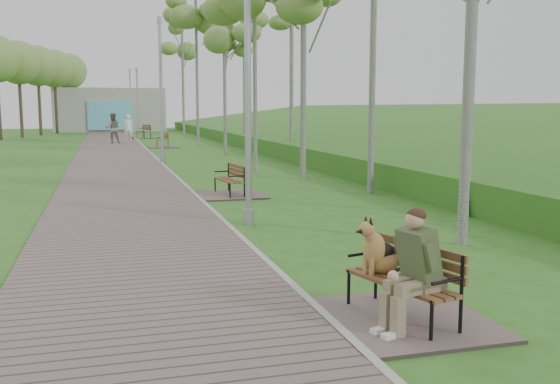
% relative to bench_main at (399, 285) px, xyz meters
% --- Properties ---
extents(ground, '(120.00, 120.00, 0.00)m').
position_rel_bench_main_xyz_m(ground, '(-0.69, 4.79, -0.41)').
color(ground, '#2E651C').
rests_on(ground, ground).
extents(walkway, '(3.50, 67.00, 0.04)m').
position_rel_bench_main_xyz_m(walkway, '(-2.44, 26.29, -0.39)').
color(walkway, '#6D5D58').
rests_on(walkway, ground).
extents(kerb, '(0.10, 67.00, 0.05)m').
position_rel_bench_main_xyz_m(kerb, '(-0.69, 26.29, -0.38)').
color(kerb, '#999993').
rests_on(kerb, ground).
extents(embankment, '(14.00, 70.00, 1.60)m').
position_rel_bench_main_xyz_m(embankment, '(11.31, 24.79, -0.41)').
color(embankment, '#478430').
rests_on(embankment, ground).
extents(building_north, '(10.00, 5.20, 4.00)m').
position_rel_bench_main_xyz_m(building_north, '(-2.19, 55.77, 1.59)').
color(building_north, '#9E9E99').
rests_on(building_north, ground).
extents(bench_main, '(1.67, 1.86, 1.46)m').
position_rel_bench_main_xyz_m(bench_main, '(0.00, 0.00, 0.00)').
color(bench_main, '#6D5D58').
rests_on(bench_main, ground).
extents(bench_second, '(1.60, 1.78, 0.98)m').
position_rel_bench_main_xyz_m(bench_second, '(0.15, 9.82, -0.23)').
color(bench_second, '#6D5D58').
rests_on(bench_second, ground).
extents(bench_third, '(1.64, 1.82, 1.01)m').
position_rel_bench_main_xyz_m(bench_third, '(0.30, 29.83, -0.22)').
color(bench_third, '#6D5D58').
rests_on(bench_third, ground).
extents(bench_far, '(1.99, 2.21, 1.22)m').
position_rel_bench_main_xyz_m(bench_far, '(-0.04, 40.84, -0.18)').
color(bench_far, '#6D5D58').
rests_on(bench_far, ground).
extents(lamp_post_near, '(0.21, 0.21, 5.36)m').
position_rel_bench_main_xyz_m(lamp_post_near, '(-0.27, 5.79, 2.10)').
color(lamp_post_near, '#A4A6AC').
rests_on(lamp_post_near, ground).
extents(lamp_post_second, '(0.22, 0.22, 5.78)m').
position_rel_bench_main_xyz_m(lamp_post_second, '(-0.62, 19.77, 2.30)').
color(lamp_post_second, '#A4A6AC').
rests_on(lamp_post_second, ground).
extents(lamp_post_third, '(0.19, 0.19, 4.99)m').
position_rel_bench_main_xyz_m(lamp_post_third, '(-0.46, 39.80, 1.93)').
color(lamp_post_third, '#A4A6AC').
rests_on(lamp_post_third, ground).
extents(lamp_post_far, '(0.22, 0.22, 5.78)m').
position_rel_bench_main_xyz_m(lamp_post_far, '(-0.31, 54.36, 2.29)').
color(lamp_post_far, '#A4A6AC').
rests_on(lamp_post_far, ground).
extents(pedestrian_near, '(0.66, 0.45, 1.76)m').
position_rel_bench_main_xyz_m(pedestrian_near, '(-1.21, 38.42, 0.47)').
color(pedestrian_near, white).
rests_on(pedestrian_near, ground).
extents(pedestrian_far, '(0.99, 0.80, 1.90)m').
position_rel_bench_main_xyz_m(pedestrian_far, '(-2.32, 34.43, 0.54)').
color(pedestrian_far, gray).
rests_on(pedestrian_far, ground).
extents(birch_mid_c, '(2.24, 2.24, 6.92)m').
position_rel_bench_main_xyz_m(birch_mid_c, '(2.66, 23.42, 5.03)').
color(birch_mid_c, silver).
rests_on(birch_mid_c, ground).
extents(birch_far_a, '(2.50, 2.50, 8.52)m').
position_rel_bench_main_xyz_m(birch_far_a, '(4.60, 27.79, 6.29)').
color(birch_far_a, silver).
rests_on(birch_far_a, ground).
extents(birch_far_c, '(2.71, 2.71, 9.72)m').
position_rel_bench_main_xyz_m(birch_far_c, '(2.83, 40.38, 7.23)').
color(birch_far_c, silver).
rests_on(birch_far_c, ground).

